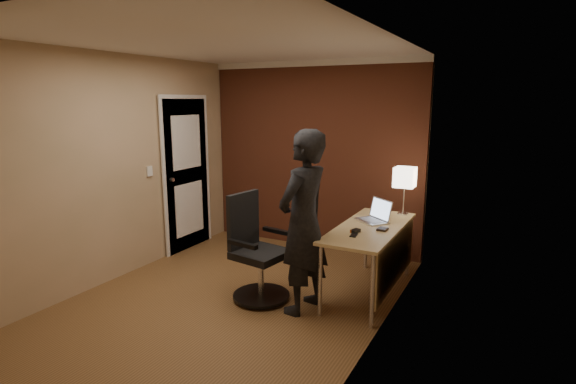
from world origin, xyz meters
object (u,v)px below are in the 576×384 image
(mouse, at_px, (355,231))
(person, at_px, (303,222))
(laptop, at_px, (376,215))
(desk, at_px, (377,239))
(desk_lamp, at_px, (405,178))
(phone, at_px, (354,235))
(wallet, at_px, (382,229))
(office_chair, at_px, (256,254))

(mouse, distance_m, person, 0.55)
(laptop, height_order, person, person)
(laptop, bearing_deg, person, -116.58)
(desk, xyz_separation_m, laptop, (-0.09, 0.24, 0.19))
(desk_lamp, height_order, phone, desk_lamp)
(person, bearing_deg, wallet, 142.13)
(phone, distance_m, person, 0.50)
(desk_lamp, height_order, person, person)
(office_chair, bearing_deg, laptop, 41.56)
(laptop, bearing_deg, desk_lamp, 65.26)
(wallet, distance_m, office_chair, 1.29)
(desk, height_order, desk_lamp, desk_lamp)
(wallet, bearing_deg, phone, -121.90)
(desk_lamp, distance_m, office_chair, 1.86)
(wallet, bearing_deg, office_chair, -154.05)
(desk, distance_m, wallet, 0.18)
(mouse, xyz_separation_m, wallet, (0.21, 0.20, -0.01))
(mouse, xyz_separation_m, phone, (0.02, -0.11, -0.01))
(laptop, bearing_deg, desk, -69.90)
(laptop, xyz_separation_m, office_chair, (-0.97, -0.86, -0.33))
(desk, bearing_deg, office_chair, -149.34)
(desk_lamp, bearing_deg, mouse, -104.70)
(desk, relative_size, person, 0.86)
(wallet, bearing_deg, desk, 135.06)
(laptop, xyz_separation_m, person, (-0.44, -0.87, 0.08))
(mouse, bearing_deg, person, -121.47)
(mouse, relative_size, phone, 0.87)
(mouse, bearing_deg, office_chair, -143.88)
(desk, height_order, phone, phone)
(phone, height_order, wallet, wallet)
(phone, relative_size, wallet, 1.05)
(laptop, xyz_separation_m, wallet, (0.16, -0.31, -0.05))
(phone, bearing_deg, desk_lamp, 71.67)
(desk, bearing_deg, person, -129.32)
(desk_lamp, bearing_deg, desk, -99.14)
(wallet, bearing_deg, laptop, 117.51)
(desk, distance_m, mouse, 0.34)
(desk_lamp, relative_size, mouse, 5.35)
(desk_lamp, xyz_separation_m, phone, (-0.22, -1.03, -0.41))
(desk_lamp, height_order, mouse, desk_lamp)
(person, bearing_deg, phone, 131.07)
(desk_lamp, distance_m, phone, 1.13)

